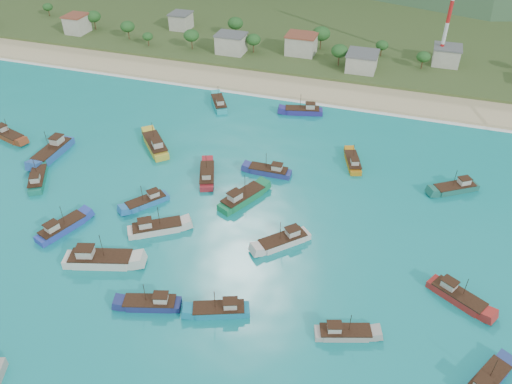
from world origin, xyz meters
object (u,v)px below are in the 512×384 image
(boat_12, at_px, (242,198))
(boat_27, at_px, (53,151))
(boat_14, at_px, (147,202))
(boat_32, at_px, (100,260))
(boat_17, at_px, (344,333))
(boat_3, at_px, (455,188))
(boat_9, at_px, (156,228))
(boat_4, at_px, (457,297))
(boat_18, at_px, (303,111))
(boat_13, at_px, (284,241))
(boat_21, at_px, (8,136))
(radio_tower, at_px, (453,0))
(boat_20, at_px, (156,145))
(boat_31, at_px, (269,171))
(boat_1, at_px, (151,304))
(boat_8, at_px, (219,104))
(boat_28, at_px, (207,176))
(boat_22, at_px, (220,310))
(boat_11, at_px, (38,179))
(boat_5, at_px, (62,228))
(boat_0, at_px, (486,382))
(boat_30, at_px, (353,163))

(boat_12, distance_m, boat_27, 51.44)
(boat_14, xyz_separation_m, boat_32, (0.38, -19.10, 0.35))
(boat_14, relative_size, boat_17, 0.97)
(boat_3, height_order, boat_9, boat_9)
(boat_12, xyz_separation_m, boat_14, (-19.45, -7.39, -0.24))
(boat_4, xyz_separation_m, boat_12, (-44.85, 15.01, 0.15))
(boat_12, height_order, boat_18, boat_12)
(boat_12, bearing_deg, boat_13, -14.39)
(boat_21, bearing_deg, radio_tower, 144.69)
(boat_20, relative_size, boat_27, 0.91)
(boat_4, height_order, boat_31, boat_4)
(boat_1, xyz_separation_m, boat_8, (-16.56, 74.19, 0.09))
(boat_8, xyz_separation_m, boat_20, (-6.70, -27.23, 0.20))
(boat_14, xyz_separation_m, boat_28, (8.72, 13.20, 0.11))
(boat_1, height_order, boat_8, boat_8)
(boat_3, height_order, boat_22, boat_3)
(boat_8, bearing_deg, boat_11, -148.61)
(boat_20, bearing_deg, boat_1, -105.75)
(boat_9, bearing_deg, radio_tower, 120.91)
(radio_tower, relative_size, boat_14, 4.44)
(boat_4, height_order, boat_5, boat_5)
(boat_4, height_order, boat_18, boat_18)
(boat_5, height_order, boat_31, boat_5)
(boat_18, height_order, boat_27, boat_27)
(boat_27, xyz_separation_m, boat_28, (40.59, 2.33, -0.26))
(boat_4, bearing_deg, boat_12, -78.22)
(boat_11, relative_size, boat_18, 0.95)
(boat_9, relative_size, boat_31, 1.08)
(boat_17, xyz_separation_m, boat_22, (-20.78, -1.83, 0.06))
(boat_12, height_order, boat_28, boat_12)
(boat_0, xyz_separation_m, boat_18, (-46.03, 75.41, 0.11))
(boat_30, bearing_deg, boat_8, 136.91)
(boat_32, bearing_deg, boat_18, 146.64)
(boat_20, bearing_deg, boat_32, -119.28)
(boat_4, xyz_separation_m, boat_30, (-24.11, 37.11, -0.09))
(radio_tower, bearing_deg, boat_8, -140.82)
(boat_18, distance_m, boat_31, 32.25)
(boat_18, bearing_deg, boat_20, 120.48)
(radio_tower, relative_size, boat_27, 3.19)
(boat_9, bearing_deg, boat_28, 140.00)
(boat_5, distance_m, boat_12, 37.76)
(boat_11, height_order, boat_30, boat_11)
(radio_tower, distance_m, boat_1, 132.52)
(boat_11, distance_m, boat_18, 72.37)
(boat_12, bearing_deg, boat_27, -157.87)
(boat_12, xyz_separation_m, boat_32, (-19.07, -26.49, 0.12))
(radio_tower, relative_size, boat_4, 3.96)
(boat_14, height_order, boat_17, boat_14)
(boat_11, height_order, boat_21, boat_21)
(boat_0, relative_size, boat_8, 0.91)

